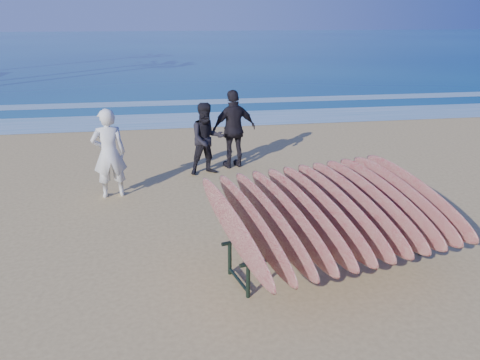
{
  "coord_description": "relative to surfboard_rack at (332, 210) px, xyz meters",
  "views": [
    {
      "loc": [
        -1.19,
        -6.48,
        3.58
      ],
      "look_at": [
        0.0,
        0.8,
        0.95
      ],
      "focal_mm": 35.0,
      "sensor_mm": 36.0,
      "label": 1
    }
  ],
  "objects": [
    {
      "name": "ground",
      "position": [
        -1.14,
        0.53,
        -0.88
      ],
      "size": [
        120.0,
        120.0,
        0.0
      ],
      "primitive_type": "plane",
      "color": "tan",
      "rests_on": "ground"
    },
    {
      "name": "ocean",
      "position": [
        -1.14,
        55.53,
        -0.88
      ],
      "size": [
        160.0,
        160.0,
        0.0
      ],
      "primitive_type": "plane",
      "color": "navy",
      "rests_on": "ground"
    },
    {
      "name": "foam_near",
      "position": [
        -1.14,
        10.53,
        -0.87
      ],
      "size": [
        160.0,
        160.0,
        0.0
      ],
      "primitive_type": "plane",
      "color": "white",
      "rests_on": "ground"
    },
    {
      "name": "foam_far",
      "position": [
        -1.14,
        14.03,
        -0.88
      ],
      "size": [
        160.0,
        160.0,
        0.0
      ],
      "primitive_type": "plane",
      "color": "white",
      "rests_on": "ground"
    },
    {
      "name": "surfboard_rack",
      "position": [
        0.0,
        0.0,
        0.0
      ],
      "size": [
        3.7,
        3.3,
        1.41
      ],
      "rotation": [
        0.0,
        0.0,
        0.24
      ],
      "color": "black",
      "rests_on": "ground"
    },
    {
      "name": "person_white",
      "position": [
        -3.48,
        3.41,
        0.04
      ],
      "size": [
        0.74,
        0.55,
        1.84
      ],
      "primitive_type": "imported",
      "rotation": [
        0.0,
        0.0,
        3.32
      ],
      "color": "silver",
      "rests_on": "ground"
    },
    {
      "name": "person_dark_a",
      "position": [
        -1.4,
        4.53,
        -0.04
      ],
      "size": [
        0.94,
        0.8,
        1.69
      ],
      "primitive_type": "imported",
      "rotation": [
        0.0,
        0.0,
        0.22
      ],
      "color": "black",
      "rests_on": "ground"
    },
    {
      "name": "person_dark_b",
      "position": [
        -0.7,
        4.96,
        0.06
      ],
      "size": [
        1.19,
        0.72,
        1.89
      ],
      "primitive_type": "imported",
      "rotation": [
        0.0,
        0.0,
        3.39
      ],
      "color": "black",
      "rests_on": "ground"
    }
  ]
}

